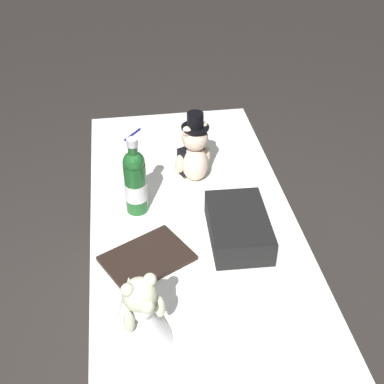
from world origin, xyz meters
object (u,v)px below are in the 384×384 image
object	(u,v)px
teddy_bear_bride	(139,311)
champagne_bottle	(135,181)
signing_pen	(132,135)
guestbook	(147,258)
gift_case_black	(239,227)
teddy_bear_groom	(194,153)

from	to	relation	value
teddy_bear_bride	champagne_bottle	size ratio (longest dim) A/B	0.77
signing_pen	guestbook	distance (m)	0.82
champagne_bottle	gift_case_black	world-z (taller)	champagne_bottle
teddy_bear_groom	guestbook	size ratio (longest dim) A/B	1.08
signing_pen	gift_case_black	bearing A→B (deg)	-155.96
teddy_bear_groom	teddy_bear_bride	bearing A→B (deg)	160.28
signing_pen	gift_case_black	distance (m)	0.82
teddy_bear_groom	gift_case_black	size ratio (longest dim) A/B	0.93
teddy_bear_bride	teddy_bear_groom	bearing A→B (deg)	-19.72
teddy_bear_groom	signing_pen	xyz separation A→B (m)	(0.37, 0.23, -0.12)
teddy_bear_groom	signing_pen	bearing A→B (deg)	32.61
signing_pen	guestbook	bearing A→B (deg)	-179.48
teddy_bear_groom	champagne_bottle	distance (m)	0.30
teddy_bear_groom	teddy_bear_bride	world-z (taller)	teddy_bear_groom
teddy_bear_bride	gift_case_black	distance (m)	0.52
gift_case_black	guestbook	bearing A→B (deg)	101.60
teddy_bear_bride	gift_case_black	size ratio (longest dim) A/B	0.75
guestbook	teddy_bear_bride	bearing A→B (deg)	144.39
champagne_bottle	gift_case_black	xyz separation A→B (m)	(-0.21, -0.34, -0.08)
signing_pen	gift_case_black	world-z (taller)	gift_case_black
teddy_bear_groom	guestbook	xyz separation A→B (m)	(-0.45, 0.23, -0.11)
gift_case_black	guestbook	size ratio (longest dim) A/B	1.16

